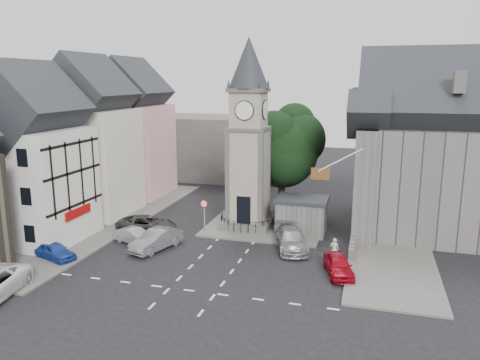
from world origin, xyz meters
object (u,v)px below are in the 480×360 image
(pedestrian, at_px, (334,249))
(stone_shelter, at_px, (302,215))
(car_east_red, at_px, (339,265))
(car_west_blue, at_px, (55,251))
(clock_tower, at_px, (249,135))

(pedestrian, bearing_deg, stone_shelter, -61.92)
(car_east_red, bearing_deg, car_west_blue, 171.85)
(car_west_blue, height_order, pedestrian, pedestrian)
(car_east_red, relative_size, pedestrian, 2.35)
(car_west_blue, xyz_separation_m, pedestrian, (19.50, 5.36, 0.20))
(clock_tower, relative_size, car_west_blue, 4.38)
(stone_shelter, xyz_separation_m, car_east_red, (3.70, -8.03, -0.88))
(stone_shelter, height_order, car_west_blue, stone_shelter)
(car_east_red, bearing_deg, stone_shelter, 98.53)
(stone_shelter, distance_m, car_east_red, 8.89)
(clock_tower, relative_size, car_east_red, 4.13)
(car_east_red, bearing_deg, pedestrian, 84.97)
(clock_tower, bearing_deg, car_east_red, -45.09)
(clock_tower, relative_size, pedestrian, 9.73)
(stone_shelter, distance_m, car_west_blue, 19.61)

